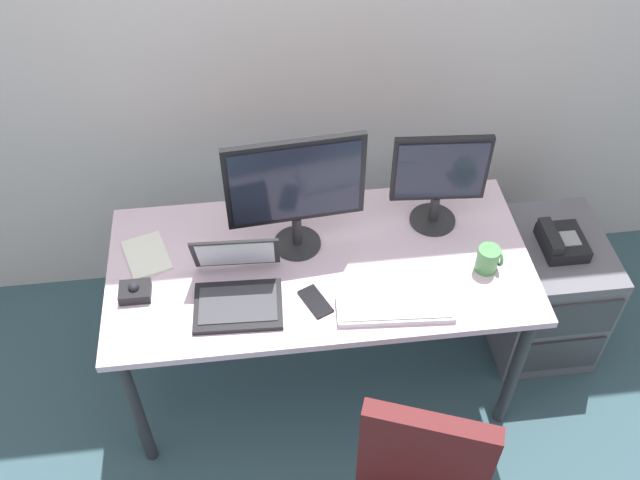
{
  "coord_description": "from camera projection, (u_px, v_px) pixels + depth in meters",
  "views": [
    {
      "loc": [
        -0.21,
        -1.78,
        2.72
      ],
      "look_at": [
        0.0,
        0.0,
        0.85
      ],
      "focal_mm": 40.19,
      "sensor_mm": 36.0,
      "label": 1
    }
  ],
  "objects": [
    {
      "name": "coffee_mug",
      "position": [
        488.0,
        259.0,
        2.61
      ],
      "size": [
        0.09,
        0.08,
        0.1
      ],
      "color": "#478949",
      "rests_on": "desk"
    },
    {
      "name": "laptop",
      "position": [
        237.0,
        286.0,
        2.52
      ],
      "size": [
        0.32,
        0.32,
        0.23
      ],
      "color": "black",
      "rests_on": "desk"
    },
    {
      "name": "desk_phone",
      "position": [
        561.0,
        241.0,
        2.9
      ],
      "size": [
        0.17,
        0.2,
        0.09
      ],
      "color": "black",
      "rests_on": "file_cabinet"
    },
    {
      "name": "paper_notepad",
      "position": [
        147.0,
        255.0,
        2.69
      ],
      "size": [
        0.2,
        0.24,
        0.01
      ],
      "primitive_type": "cube",
      "rotation": [
        0.0,
        0.0,
        0.3
      ],
      "color": "white",
      "rests_on": "desk"
    },
    {
      "name": "file_cabinet",
      "position": [
        543.0,
        290.0,
        3.15
      ],
      "size": [
        0.42,
        0.53,
        0.59
      ],
      "color": "#5E5B64",
      "rests_on": "ground"
    },
    {
      "name": "trackball_mouse",
      "position": [
        135.0,
        291.0,
        2.55
      ],
      "size": [
        0.11,
        0.09,
        0.07
      ],
      "color": "black",
      "rests_on": "desk"
    },
    {
      "name": "keyboard",
      "position": [
        395.0,
        308.0,
        2.51
      ],
      "size": [
        0.42,
        0.16,
        0.03
      ],
      "color": "silver",
      "rests_on": "desk"
    },
    {
      "name": "monitor_main",
      "position": [
        296.0,
        188.0,
        2.52
      ],
      "size": [
        0.5,
        0.18,
        0.5
      ],
      "color": "#262628",
      "rests_on": "desk"
    },
    {
      "name": "back_wall",
      "position": [
        297.0,
        1.0,
        2.69
      ],
      "size": [
        6.0,
        0.1,
        2.8
      ],
      "primitive_type": "cube",
      "color": "beige",
      "rests_on": "ground"
    },
    {
      "name": "monitor_side",
      "position": [
        439.0,
        177.0,
        2.66
      ],
      "size": [
        0.36,
        0.18,
        0.41
      ],
      "color": "#262628",
      "rests_on": "desk"
    },
    {
      "name": "desk",
      "position": [
        320.0,
        275.0,
        2.73
      ],
      "size": [
        1.58,
        0.75,
        0.73
      ],
      "color": "silver",
      "rests_on": "ground"
    },
    {
      "name": "cell_phone",
      "position": [
        316.0,
        301.0,
        2.54
      ],
      "size": [
        0.12,
        0.16,
        0.01
      ],
      "primitive_type": "cube",
      "rotation": [
        0.0,
        0.0,
        0.43
      ],
      "color": "black",
      "rests_on": "desk"
    },
    {
      "name": "ground_plane",
      "position": [
        320.0,
        371.0,
        3.2
      ],
      "size": [
        8.0,
        8.0,
        0.0
      ],
      "primitive_type": "plane",
      "color": "#35525B"
    }
  ]
}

